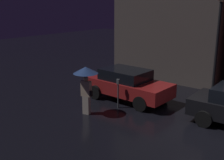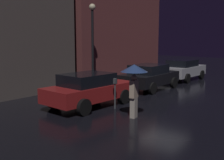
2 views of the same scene
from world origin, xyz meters
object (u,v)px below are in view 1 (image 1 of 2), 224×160
(street_lamp_near, at_px, (218,33))
(parking_meter, at_px, (118,90))
(pedestrian_with_umbrella, at_px, (86,77))
(parked_car_red, at_px, (127,84))

(street_lamp_near, bearing_deg, parking_meter, -125.90)
(pedestrian_with_umbrella, distance_m, parking_meter, 1.68)
(parked_car_red, distance_m, parking_meter, 1.21)
(parked_car_red, xyz_separation_m, pedestrian_with_umbrella, (-0.26, -2.53, 0.81))
(pedestrian_with_umbrella, relative_size, parking_meter, 1.55)
(parked_car_red, distance_m, street_lamp_near, 4.73)
(parking_meter, bearing_deg, pedestrian_with_umbrella, -113.42)
(parked_car_red, height_order, parking_meter, parked_car_red)
(parked_car_red, distance_m, pedestrian_with_umbrella, 2.67)
(parked_car_red, height_order, street_lamp_near, street_lamp_near)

